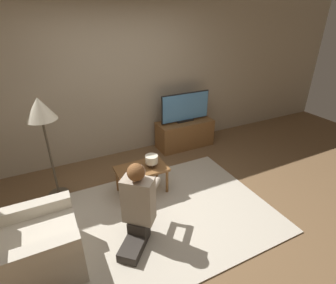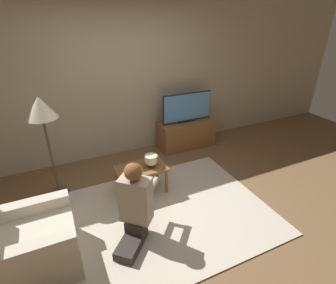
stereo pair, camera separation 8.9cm
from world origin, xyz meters
name	(u,v)px [view 1 (the left image)]	position (x,y,z in m)	size (l,w,h in m)	color
ground_plane	(168,214)	(0.00, 0.00, 0.00)	(10.00, 10.00, 0.00)	brown
wall_back	(116,83)	(0.00, 1.93, 1.30)	(10.00, 0.06, 2.60)	tan
rug	(168,214)	(0.00, 0.00, 0.01)	(2.63, 2.03, 0.02)	beige
tv_stand	(185,134)	(1.17, 1.60, 0.26)	(1.08, 0.44, 0.51)	brown
tv	(185,107)	(1.17, 1.61, 0.79)	(0.97, 0.08, 0.55)	black
coffee_table	(142,171)	(-0.12, 0.59, 0.36)	(0.71, 0.43, 0.42)	brown
floor_lamp	(41,115)	(-1.22, 1.07, 1.23)	(0.39, 0.39, 1.45)	#4C4233
armchair	(29,250)	(-1.59, -0.13, 0.29)	(0.88, 0.78, 0.89)	beige
person_kneeling	(138,204)	(-0.47, -0.21, 0.49)	(0.73, 0.77, 0.99)	#332D28
table_lamp	(152,160)	(0.03, 0.57, 0.52)	(0.18, 0.18, 0.17)	#4C3823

